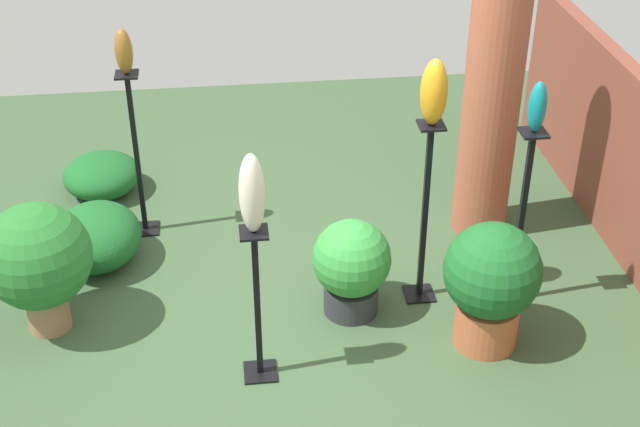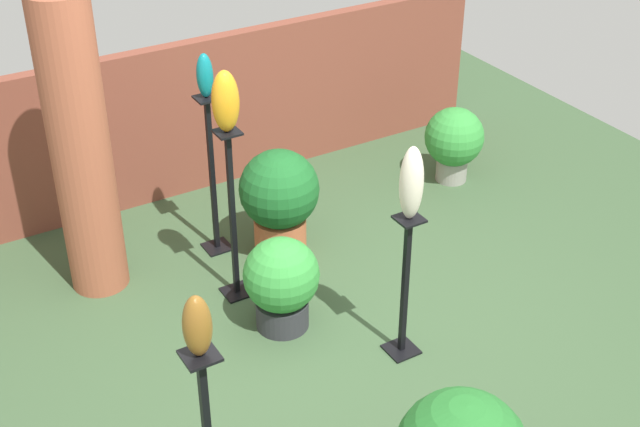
{
  "view_description": "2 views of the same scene",
  "coord_description": "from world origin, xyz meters",
  "px_view_note": "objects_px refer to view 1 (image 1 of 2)",
  "views": [
    {
      "loc": [
        4.37,
        -0.3,
        3.7
      ],
      "look_at": [
        -0.24,
        0.25,
        0.78
      ],
      "focal_mm": 50.0,
      "sensor_mm": 36.0,
      "label": 1
    },
    {
      "loc": [
        -2.47,
        -3.79,
        3.86
      ],
      "look_at": [
        -0.15,
        0.13,
        1.04
      ],
      "focal_mm": 50.0,
      "sensor_mm": 36.0,
      "label": 2
    }
  ],
  "objects_px": {
    "art_vase_teal": "(537,107)",
    "potted_plant_back_center": "(491,280)",
    "pedestal_amber": "(424,221)",
    "potted_plant_mid_right": "(352,265)",
    "pedestal_bronze": "(138,162)",
    "art_vase_ivory": "(252,194)",
    "brick_pillar": "(492,96)",
    "art_vase_amber": "(434,92)",
    "pedestal_ivory": "(258,312)",
    "potted_plant_mid_left": "(38,259)",
    "pedestal_teal": "(520,227)",
    "art_vase_bronze": "(124,52)"
  },
  "relations": [
    {
      "from": "art_vase_teal",
      "to": "potted_plant_back_center",
      "type": "distance_m",
      "value": 1.07
    },
    {
      "from": "potted_plant_back_center",
      "to": "pedestal_amber",
      "type": "bearing_deg",
      "value": -149.74
    },
    {
      "from": "pedestal_amber",
      "to": "potted_plant_mid_right",
      "type": "bearing_deg",
      "value": -77.54
    },
    {
      "from": "pedestal_bronze",
      "to": "art_vase_ivory",
      "type": "height_order",
      "value": "art_vase_ivory"
    },
    {
      "from": "brick_pillar",
      "to": "art_vase_amber",
      "type": "height_order",
      "value": "brick_pillar"
    },
    {
      "from": "pedestal_ivory",
      "to": "potted_plant_mid_left",
      "type": "distance_m",
      "value": 1.45
    },
    {
      "from": "pedestal_teal",
      "to": "art_vase_teal",
      "type": "xyz_separation_m",
      "value": [
        0.0,
        0.0,
        0.85
      ]
    },
    {
      "from": "pedestal_amber",
      "to": "art_vase_amber",
      "type": "height_order",
      "value": "art_vase_amber"
    },
    {
      "from": "art_vase_teal",
      "to": "potted_plant_mid_left",
      "type": "relative_size",
      "value": 0.36
    },
    {
      "from": "art_vase_ivory",
      "to": "art_vase_teal",
      "type": "bearing_deg",
      "value": 106.97
    },
    {
      "from": "pedestal_bronze",
      "to": "potted_plant_back_center",
      "type": "xyz_separation_m",
      "value": [
        1.56,
        2.19,
        -0.11
      ]
    },
    {
      "from": "potted_plant_mid_left",
      "to": "potted_plant_mid_right",
      "type": "bearing_deg",
      "value": 88.25
    },
    {
      "from": "art_vase_ivory",
      "to": "potted_plant_back_center",
      "type": "xyz_separation_m",
      "value": [
        -0.13,
        1.43,
        -0.79
      ]
    },
    {
      "from": "potted_plant_mid_right",
      "to": "potted_plant_mid_left",
      "type": "distance_m",
      "value": 1.96
    },
    {
      "from": "art_vase_teal",
      "to": "potted_plant_mid_right",
      "type": "height_order",
      "value": "art_vase_teal"
    },
    {
      "from": "brick_pillar",
      "to": "pedestal_teal",
      "type": "height_order",
      "value": "brick_pillar"
    },
    {
      "from": "pedestal_amber",
      "to": "art_vase_teal",
      "type": "height_order",
      "value": "art_vase_teal"
    },
    {
      "from": "pedestal_teal",
      "to": "art_vase_amber",
      "type": "relative_size",
      "value": 3.03
    },
    {
      "from": "potted_plant_mid_right",
      "to": "pedestal_teal",
      "type": "bearing_deg",
      "value": 89.07
    },
    {
      "from": "art_vase_teal",
      "to": "pedestal_amber",
      "type": "bearing_deg",
      "value": -101.79
    },
    {
      "from": "art_vase_ivory",
      "to": "art_vase_bronze",
      "type": "distance_m",
      "value": 1.86
    },
    {
      "from": "pedestal_ivory",
      "to": "potted_plant_mid_left",
      "type": "xyz_separation_m",
      "value": [
        -0.6,
        -1.32,
        0.07
      ]
    },
    {
      "from": "brick_pillar",
      "to": "art_vase_bronze",
      "type": "bearing_deg",
      "value": -95.56
    },
    {
      "from": "pedestal_ivory",
      "to": "art_vase_ivory",
      "type": "bearing_deg",
      "value": 0.0
    },
    {
      "from": "art_vase_teal",
      "to": "art_vase_ivory",
      "type": "height_order",
      "value": "art_vase_teal"
    },
    {
      "from": "potted_plant_back_center",
      "to": "potted_plant_mid_left",
      "type": "relative_size",
      "value": 0.95
    },
    {
      "from": "pedestal_teal",
      "to": "art_vase_bronze",
      "type": "height_order",
      "value": "art_vase_bronze"
    },
    {
      "from": "art_vase_ivory",
      "to": "art_vase_bronze",
      "type": "height_order",
      "value": "art_vase_bronze"
    },
    {
      "from": "pedestal_ivory",
      "to": "art_vase_teal",
      "type": "xyz_separation_m",
      "value": [
        -0.53,
        1.72,
        0.96
      ]
    },
    {
      "from": "brick_pillar",
      "to": "pedestal_bronze",
      "type": "xyz_separation_m",
      "value": [
        -0.24,
        -2.51,
        -0.5
      ]
    },
    {
      "from": "pedestal_bronze",
      "to": "art_vase_bronze",
      "type": "bearing_deg",
      "value": 180.0
    },
    {
      "from": "potted_plant_mid_right",
      "to": "potted_plant_mid_left",
      "type": "bearing_deg",
      "value": -91.75
    },
    {
      "from": "art_vase_ivory",
      "to": "art_vase_bronze",
      "type": "bearing_deg",
      "value": -155.67
    },
    {
      "from": "pedestal_ivory",
      "to": "art_vase_amber",
      "type": "xyz_separation_m",
      "value": [
        -0.65,
        1.12,
        1.04
      ]
    },
    {
      "from": "potted_plant_mid_right",
      "to": "art_vase_amber",
      "type": "bearing_deg",
      "value": 102.46
    },
    {
      "from": "pedestal_amber",
      "to": "potted_plant_back_center",
      "type": "distance_m",
      "value": 0.62
    },
    {
      "from": "art_vase_ivory",
      "to": "potted_plant_mid_left",
      "type": "height_order",
      "value": "art_vase_ivory"
    },
    {
      "from": "pedestal_teal",
      "to": "pedestal_ivory",
      "type": "height_order",
      "value": "pedestal_teal"
    },
    {
      "from": "art_vase_teal",
      "to": "art_vase_amber",
      "type": "relative_size",
      "value": 0.77
    },
    {
      "from": "art_vase_amber",
      "to": "brick_pillar",
      "type": "bearing_deg",
      "value": 141.67
    },
    {
      "from": "pedestal_ivory",
      "to": "pedestal_bronze",
      "type": "bearing_deg",
      "value": -155.67
    },
    {
      "from": "pedestal_teal",
      "to": "art_vase_amber",
      "type": "distance_m",
      "value": 1.1
    },
    {
      "from": "pedestal_amber",
      "to": "art_vase_ivory",
      "type": "bearing_deg",
      "value": -59.89
    },
    {
      "from": "art_vase_teal",
      "to": "art_vase_ivory",
      "type": "xyz_separation_m",
      "value": [
        0.53,
        -1.72,
        -0.16
      ]
    },
    {
      "from": "pedestal_teal",
      "to": "pedestal_ivory",
      "type": "xyz_separation_m",
      "value": [
        0.53,
        -1.72,
        -0.12
      ]
    },
    {
      "from": "brick_pillar",
      "to": "pedestal_amber",
      "type": "relative_size",
      "value": 1.68
    },
    {
      "from": "art_vase_ivory",
      "to": "art_vase_amber",
      "type": "bearing_deg",
      "value": 120.11
    },
    {
      "from": "pedestal_ivory",
      "to": "art_vase_amber",
      "type": "bearing_deg",
      "value": 120.11
    },
    {
      "from": "art_vase_bronze",
      "to": "pedestal_ivory",
      "type": "bearing_deg",
      "value": 24.33
    },
    {
      "from": "art_vase_teal",
      "to": "potted_plant_back_center",
      "type": "height_order",
      "value": "art_vase_teal"
    }
  ]
}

